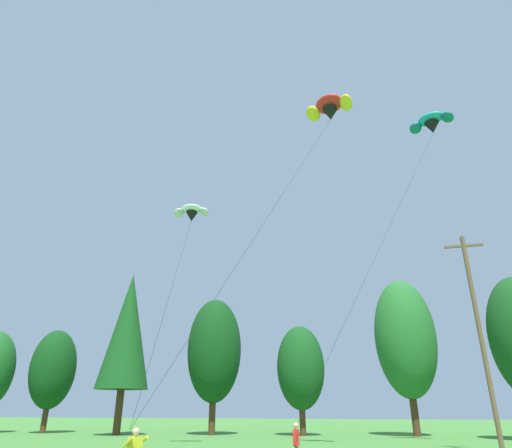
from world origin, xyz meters
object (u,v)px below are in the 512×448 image
at_px(utility_pole, 480,331).
at_px(parafoil_kite_far_red_yellow, 330,108).
at_px(parafoil_kite_mid_teal, 431,123).
at_px(kite_flyer_mid, 296,442).
at_px(parafoil_kite_high_white, 192,212).

bearing_deg(utility_pole, parafoil_kite_far_red_yellow, -167.88).
bearing_deg(parafoil_kite_mid_teal, parafoil_kite_far_red_yellow, -146.43).
xyz_separation_m(kite_flyer_mid, parafoil_kite_mid_teal, (9.52, 11.76, 21.76)).
bearing_deg(parafoil_kite_far_red_yellow, utility_pole, 12.12).
relative_size(kite_flyer_mid, parafoil_kite_mid_teal, 0.08).
distance_m(kite_flyer_mid, parafoil_kite_far_red_yellow, 22.04).
bearing_deg(utility_pole, parafoil_kite_mid_teal, 87.76).
distance_m(parafoil_kite_mid_teal, parafoil_kite_far_red_yellow, 9.03).
bearing_deg(parafoil_kite_far_red_yellow, parafoil_kite_mid_teal, 33.57).
relative_size(parafoil_kite_high_white, parafoil_kite_mid_teal, 0.63).
bearing_deg(kite_flyer_mid, parafoil_kite_mid_teal, 51.02).
bearing_deg(kite_flyer_mid, parafoil_kite_high_white, 138.40).
xyz_separation_m(parafoil_kite_high_white, parafoil_kite_far_red_yellow, (10.19, -0.45, 6.78)).
relative_size(utility_pole, parafoil_kite_mid_teal, 0.54).
bearing_deg(utility_pole, kite_flyer_mid, -138.27).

